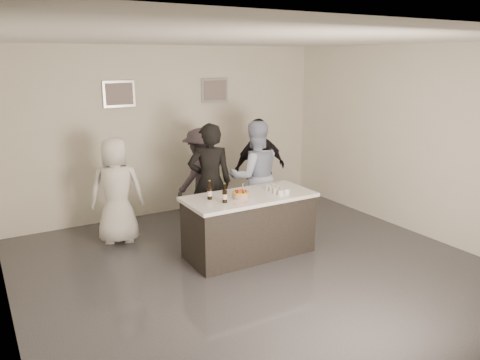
{
  "coord_description": "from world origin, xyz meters",
  "views": [
    {
      "loc": [
        -3.15,
        -4.89,
        2.78
      ],
      "look_at": [
        0.0,
        0.5,
        1.15
      ],
      "focal_mm": 35.0,
      "sensor_mm": 36.0,
      "label": 1
    }
  ],
  "objects_px": {
    "person_main_black": "(210,182)",
    "cake": "(241,195)",
    "beer_bottle_a": "(210,190)",
    "person_guest_right": "(260,169)",
    "person_main_blue": "(255,176)",
    "person_guest_back": "(201,175)",
    "bar_counter": "(249,225)",
    "person_guest_left": "(117,191)",
    "beer_bottle_b": "(225,193)"
  },
  "relations": [
    {
      "from": "person_main_black",
      "to": "cake",
      "type": "bearing_deg",
      "value": 112.7
    },
    {
      "from": "beer_bottle_a",
      "to": "person_guest_right",
      "type": "xyz_separation_m",
      "value": [
        1.59,
        1.22,
        -0.14
      ]
    },
    {
      "from": "person_main_blue",
      "to": "person_guest_back",
      "type": "relative_size",
      "value": 1.11
    },
    {
      "from": "bar_counter",
      "to": "beer_bottle_a",
      "type": "xyz_separation_m",
      "value": [
        -0.58,
        0.1,
        0.58
      ]
    },
    {
      "from": "person_main_black",
      "to": "person_guest_right",
      "type": "xyz_separation_m",
      "value": [
        1.22,
        0.48,
        -0.03
      ]
    },
    {
      "from": "person_guest_left",
      "to": "person_guest_back",
      "type": "xyz_separation_m",
      "value": [
        1.55,
        0.26,
        -0.0
      ]
    },
    {
      "from": "cake",
      "to": "beer_bottle_a",
      "type": "relative_size",
      "value": 0.9
    },
    {
      "from": "person_main_black",
      "to": "person_guest_right",
      "type": "relative_size",
      "value": 1.04
    },
    {
      "from": "person_guest_back",
      "to": "cake",
      "type": "bearing_deg",
      "value": 59.19
    },
    {
      "from": "person_guest_left",
      "to": "person_main_blue",
      "type": "bearing_deg",
      "value": -176.28
    },
    {
      "from": "cake",
      "to": "person_main_black",
      "type": "relative_size",
      "value": 0.13
    },
    {
      "from": "bar_counter",
      "to": "person_main_black",
      "type": "xyz_separation_m",
      "value": [
        -0.2,
        0.84,
        0.47
      ]
    },
    {
      "from": "person_guest_back",
      "to": "person_main_blue",
      "type": "bearing_deg",
      "value": 100.66
    },
    {
      "from": "person_guest_back",
      "to": "person_guest_right",
      "type": "bearing_deg",
      "value": 135.2
    },
    {
      "from": "cake",
      "to": "beer_bottle_b",
      "type": "relative_size",
      "value": 0.9
    },
    {
      "from": "person_main_black",
      "to": "person_main_blue",
      "type": "relative_size",
      "value": 1.01
    },
    {
      "from": "person_guest_left",
      "to": "person_guest_right",
      "type": "distance_m",
      "value": 2.51
    },
    {
      "from": "person_guest_right",
      "to": "person_guest_back",
      "type": "bearing_deg",
      "value": -23.05
    },
    {
      "from": "bar_counter",
      "to": "person_main_blue",
      "type": "xyz_separation_m",
      "value": [
        0.63,
        0.85,
        0.46
      ]
    },
    {
      "from": "cake",
      "to": "beer_bottle_a",
      "type": "height_order",
      "value": "beer_bottle_a"
    },
    {
      "from": "cake",
      "to": "person_guest_back",
      "type": "bearing_deg",
      "value": 82.13
    },
    {
      "from": "cake",
      "to": "person_guest_right",
      "type": "relative_size",
      "value": 0.13
    },
    {
      "from": "person_guest_left",
      "to": "beer_bottle_b",
      "type": "bearing_deg",
      "value": 142.18
    },
    {
      "from": "person_main_blue",
      "to": "person_guest_left",
      "type": "relative_size",
      "value": 1.1
    },
    {
      "from": "cake",
      "to": "person_guest_back",
      "type": "height_order",
      "value": "person_guest_back"
    },
    {
      "from": "bar_counter",
      "to": "person_guest_back",
      "type": "bearing_deg",
      "value": 87.86
    },
    {
      "from": "bar_counter",
      "to": "person_guest_back",
      "type": "height_order",
      "value": "person_guest_back"
    },
    {
      "from": "cake",
      "to": "person_guest_left",
      "type": "height_order",
      "value": "person_guest_left"
    },
    {
      "from": "bar_counter",
      "to": "person_main_black",
      "type": "height_order",
      "value": "person_main_black"
    },
    {
      "from": "person_main_blue",
      "to": "person_guest_right",
      "type": "distance_m",
      "value": 0.61
    },
    {
      "from": "beer_bottle_a",
      "to": "person_main_black",
      "type": "relative_size",
      "value": 0.14
    },
    {
      "from": "beer_bottle_b",
      "to": "person_main_blue",
      "type": "distance_m",
      "value": 1.48
    },
    {
      "from": "cake",
      "to": "beer_bottle_a",
      "type": "distance_m",
      "value": 0.44
    },
    {
      "from": "beer_bottle_b",
      "to": "person_main_black",
      "type": "relative_size",
      "value": 0.14
    },
    {
      "from": "bar_counter",
      "to": "person_guest_right",
      "type": "bearing_deg",
      "value": 52.33
    },
    {
      "from": "cake",
      "to": "person_guest_back",
      "type": "distance_m",
      "value": 1.78
    },
    {
      "from": "bar_counter",
      "to": "person_guest_right",
      "type": "height_order",
      "value": "person_guest_right"
    },
    {
      "from": "person_guest_left",
      "to": "cake",
      "type": "bearing_deg",
      "value": 150.35
    },
    {
      "from": "bar_counter",
      "to": "person_main_black",
      "type": "distance_m",
      "value": 0.98
    },
    {
      "from": "beer_bottle_b",
      "to": "person_guest_right",
      "type": "distance_m",
      "value": 2.09
    },
    {
      "from": "cake",
      "to": "person_guest_back",
      "type": "relative_size",
      "value": 0.14
    },
    {
      "from": "person_guest_left",
      "to": "person_guest_back",
      "type": "distance_m",
      "value": 1.57
    },
    {
      "from": "bar_counter",
      "to": "person_main_blue",
      "type": "distance_m",
      "value": 1.15
    },
    {
      "from": "bar_counter",
      "to": "person_guest_back",
      "type": "distance_m",
      "value": 1.74
    },
    {
      "from": "person_main_black",
      "to": "person_guest_right",
      "type": "height_order",
      "value": "person_main_black"
    },
    {
      "from": "beer_bottle_b",
      "to": "cake",
      "type": "bearing_deg",
      "value": 14.32
    },
    {
      "from": "beer_bottle_b",
      "to": "person_guest_back",
      "type": "height_order",
      "value": "person_guest_back"
    },
    {
      "from": "beer_bottle_a",
      "to": "bar_counter",
      "type": "bearing_deg",
      "value": -10.01
    },
    {
      "from": "beer_bottle_b",
      "to": "person_guest_left",
      "type": "distance_m",
      "value": 1.89
    },
    {
      "from": "beer_bottle_a",
      "to": "person_guest_right",
      "type": "height_order",
      "value": "person_guest_right"
    }
  ]
}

